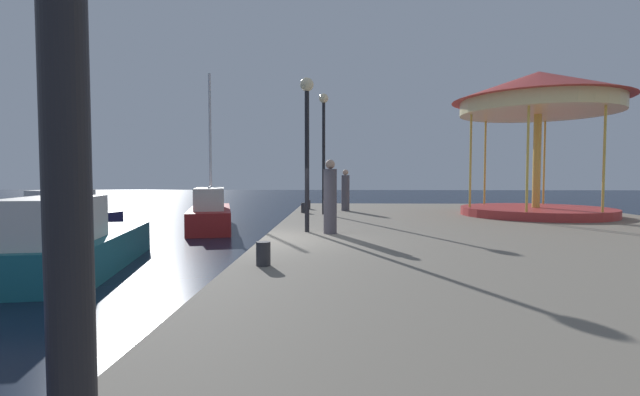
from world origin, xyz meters
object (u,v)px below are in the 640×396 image
object	(u,v)px
lamp_post_far_end	(324,133)
bollard_south	(263,254)
sailboat_red	(210,213)
person_far_corner	(330,199)
carousel	(538,108)
motorboat_navy	(61,222)
motorboat_teal	(72,244)
person_near_carousel	(345,191)
bollard_north	(304,208)
bollard_center	(308,204)
lamp_post_mid_promenade	(307,126)

from	to	relation	value
lamp_post_far_end	bollard_south	size ratio (longest dim) A/B	11.52
sailboat_red	person_far_corner	xyz separation A→B (m)	(5.25, -7.47, 1.02)
sailboat_red	carousel	bearing A→B (deg)	-8.71
lamp_post_far_end	bollard_south	bearing A→B (deg)	-94.16
motorboat_navy	bollard_south	size ratio (longest dim) A/B	11.23
motorboat_teal	person_near_carousel	xyz separation A→B (m)	(6.65, 8.68, 0.95)
bollard_north	person_near_carousel	distance (m)	2.09
carousel	bollard_center	size ratio (longest dim) A/B	15.46
bollard_north	bollard_center	bearing A→B (deg)	89.57
carousel	lamp_post_far_end	world-z (taller)	carousel
motorboat_teal	bollard_north	world-z (taller)	motorboat_teal
motorboat_teal	bollard_center	xyz separation A→B (m)	(4.99, 9.68, 0.33)
lamp_post_far_end	bollard_south	world-z (taller)	lamp_post_far_end
motorboat_teal	bollard_center	size ratio (longest dim) A/B	15.41
motorboat_navy	motorboat_teal	world-z (taller)	motorboat_teal
bollard_north	person_far_corner	size ratio (longest dim) A/B	0.21
motorboat_teal	bollard_north	distance (m)	9.08
motorboat_teal	lamp_post_mid_promenade	size ratio (longest dim) A/B	1.52
bollard_center	person_near_carousel	xyz separation A→B (m)	(1.66, -1.00, 0.62)
lamp_post_far_end	person_far_corner	xyz separation A→B (m)	(0.33, -5.71, -2.22)
motorboat_navy	sailboat_red	xyz separation A→B (m)	(4.25, 3.64, 0.02)
person_near_carousel	bollard_north	bearing A→B (deg)	-147.07
motorboat_navy	bollard_center	size ratio (longest dim) A/B	11.23
bollard_north	person_far_corner	bearing A→B (deg)	-79.91
carousel	person_far_corner	world-z (taller)	carousel
bollard_north	bollard_center	xyz separation A→B (m)	(0.02, 2.09, 0.00)
bollard_center	bollard_south	size ratio (longest dim) A/B	1.00
carousel	person_far_corner	bearing A→B (deg)	-144.14
lamp_post_mid_promenade	bollard_center	xyz separation A→B (m)	(-0.50, 8.15, -2.60)
sailboat_red	carousel	xyz separation A→B (m)	(12.86, -1.97, 4.09)
sailboat_red	person_far_corner	size ratio (longest dim) A/B	3.62
carousel	bollard_north	xyz separation A→B (m)	(-8.75, 0.88, -3.77)
person_far_corner	sailboat_red	bearing A→B (deg)	125.08
bollard_center	person_far_corner	bearing A→B (deg)	-82.46
bollard_center	person_far_corner	distance (m)	8.57
motorboat_navy	person_near_carousel	size ratio (longest dim) A/B	2.58
sailboat_red	carousel	size ratio (longest dim) A/B	1.11
carousel	bollard_south	size ratio (longest dim) A/B	15.46
person_near_carousel	bollard_south	bearing A→B (deg)	-97.78
bollard_south	motorboat_teal	bearing A→B (deg)	149.41
motorboat_navy	carousel	bearing A→B (deg)	5.57
bollard_north	bollard_south	distance (m)	10.58
motorboat_navy	carousel	world-z (taller)	carousel
lamp_post_mid_promenade	motorboat_teal	bearing A→B (deg)	-164.44
carousel	lamp_post_mid_promenade	world-z (taller)	carousel
motorboat_navy	lamp_post_mid_promenade	xyz separation A→B (m)	(8.88, -3.51, 2.93)
lamp_post_mid_promenade	bollard_south	world-z (taller)	lamp_post_mid_promenade
carousel	person_far_corner	size ratio (longest dim) A/B	3.25
bollard_center	carousel	bearing A→B (deg)	-18.79
lamp_post_far_end	person_far_corner	size ratio (longest dim) A/B	2.42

